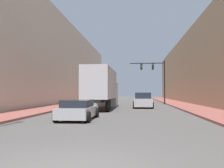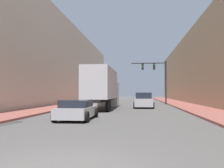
# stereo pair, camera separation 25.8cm
# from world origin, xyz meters

# --- Properties ---
(ground_plane) EXTENTS (200.00, 200.00, 0.00)m
(ground_plane) POSITION_xyz_m (0.00, 0.00, 0.00)
(ground_plane) COLOR #565451
(sidewalk_right) EXTENTS (3.46, 80.00, 0.15)m
(sidewalk_right) POSITION_xyz_m (7.44, 30.00, 0.07)
(sidewalk_right) COLOR #9E564C
(sidewalk_right) RESTS_ON ground
(sidewalk_left) EXTENTS (3.46, 80.00, 0.15)m
(sidewalk_left) POSITION_xyz_m (-7.44, 30.00, 0.07)
(sidewalk_left) COLOR #9E564C
(sidewalk_left) RESTS_ON ground
(building_right) EXTENTS (6.00, 80.00, 11.01)m
(building_right) POSITION_xyz_m (12.17, 30.00, 5.51)
(building_right) COLOR tan
(building_right) RESTS_ON ground
(building_left) EXTENTS (6.00, 80.00, 13.10)m
(building_left) POSITION_xyz_m (-12.17, 30.00, 6.55)
(building_left) COLOR beige
(building_left) RESTS_ON ground
(semi_truck) EXTENTS (2.44, 11.94, 4.08)m
(semi_truck) POSITION_xyz_m (-2.13, 20.87, 2.26)
(semi_truck) COLOR silver
(semi_truck) RESTS_ON ground
(sedan_car) EXTENTS (2.10, 4.37, 1.25)m
(sedan_car) POSITION_xyz_m (-2.18, 9.85, 0.61)
(sedan_car) COLOR #B7B7BC
(sedan_car) RESTS_ON ground
(suv_car) EXTENTS (2.17, 4.84, 1.69)m
(suv_car) POSITION_xyz_m (2.18, 22.59, 0.80)
(suv_car) COLOR #B7B7BC
(suv_car) RESTS_ON ground
(traffic_signal_gantry) EXTENTS (5.11, 0.35, 6.30)m
(traffic_signal_gantry) POSITION_xyz_m (4.41, 31.23, 4.30)
(traffic_signal_gantry) COLOR black
(traffic_signal_gantry) RESTS_ON ground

